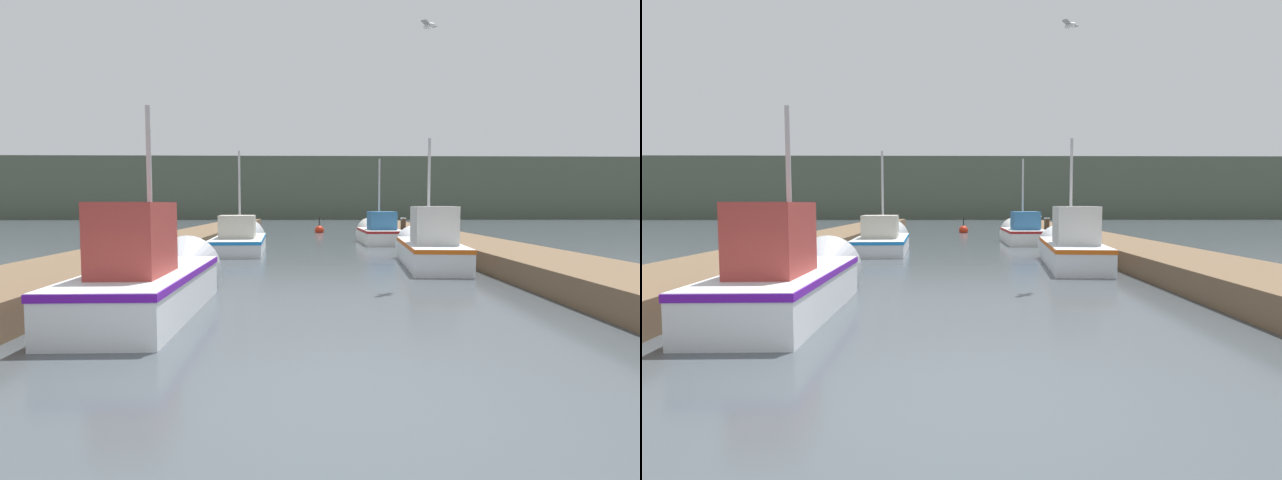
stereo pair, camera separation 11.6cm
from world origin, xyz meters
TOP-DOWN VIEW (x-y plane):
  - ground_plane at (0.00, 0.00)m, footprint 200.00×200.00m
  - dock_left at (-5.24, 16.00)m, footprint 2.33×40.00m
  - dock_right at (5.24, 16.00)m, footprint 2.33×40.00m
  - distant_shore_ridge at (0.00, 60.01)m, footprint 120.00×16.00m
  - fishing_boat_0 at (-2.84, 3.89)m, footprint 1.57×4.89m
  - fishing_boat_1 at (3.12, 9.97)m, footprint 1.90×5.85m
  - fishing_boat_2 at (-2.83, 14.48)m, footprint 2.04×5.87m
  - fishing_boat_3 at (2.84, 18.02)m, footprint 1.68×4.59m
  - mooring_piling_0 at (3.95, 17.86)m, footprint 0.27×0.27m
  - mooring_piling_1 at (4.07, 20.84)m, footprint 0.35×0.35m
  - channel_buoy at (0.39, 25.69)m, footprint 0.55×0.55m
  - seagull_lead at (2.36, 6.94)m, footprint 0.45×0.49m

SIDE VIEW (x-z plane):
  - ground_plane at x=0.00m, z-range 0.00..0.00m
  - channel_buoy at x=0.39m, z-range -0.37..0.68m
  - dock_left at x=-5.24m, z-range 0.00..0.52m
  - dock_right at x=5.24m, z-range 0.00..0.52m
  - fishing_boat_2 at x=-2.83m, z-range -1.73..2.50m
  - fishing_boat_3 at x=2.84m, z-range -1.62..2.52m
  - fishing_boat_1 at x=3.12m, z-range -1.43..2.46m
  - fishing_boat_0 at x=-2.84m, z-range -1.29..2.34m
  - mooring_piling_1 at x=4.07m, z-range 0.01..1.11m
  - mooring_piling_0 at x=3.95m, z-range 0.01..1.12m
  - distant_shore_ridge at x=0.00m, z-range 0.00..7.10m
  - seagull_lead at x=2.36m, z-range 5.57..5.69m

